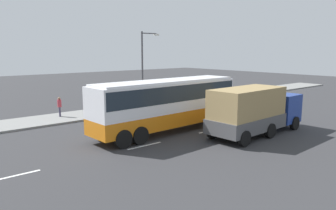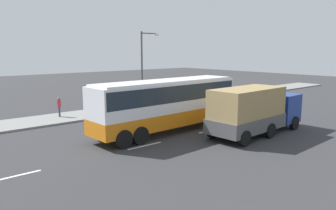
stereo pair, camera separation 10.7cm
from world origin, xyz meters
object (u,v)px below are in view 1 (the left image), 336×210
at_px(cargo_truck, 255,110).
at_px(street_lamp, 144,65).
at_px(pedestrian_at_crossing, 60,105).
at_px(coach_bus, 167,100).
at_px(pedestrian_near_curb, 117,100).

height_order(cargo_truck, street_lamp, street_lamp).
xyz_separation_m(pedestrian_at_crossing, street_lamp, (7.20, -1.98, 3.14)).
bearing_deg(pedestrian_at_crossing, coach_bus, 131.70).
bearing_deg(pedestrian_near_curb, pedestrian_at_crossing, -114.58).
relative_size(cargo_truck, street_lamp, 1.13).
bearing_deg(street_lamp, pedestrian_near_curb, 146.72).
xyz_separation_m(cargo_truck, pedestrian_near_curb, (-2.76, 12.81, -0.57)).
relative_size(pedestrian_near_curb, pedestrian_at_crossing, 1.03).
bearing_deg(coach_bus, cargo_truck, -48.65).
xyz_separation_m(coach_bus, cargo_truck, (3.99, -4.26, -0.52)).
bearing_deg(street_lamp, coach_bus, -114.60).
bearing_deg(coach_bus, pedestrian_at_crossing, 111.27).
height_order(coach_bus, street_lamp, street_lamp).
bearing_deg(street_lamp, cargo_truck, -86.52).
bearing_deg(cargo_truck, pedestrian_at_crossing, 118.33).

